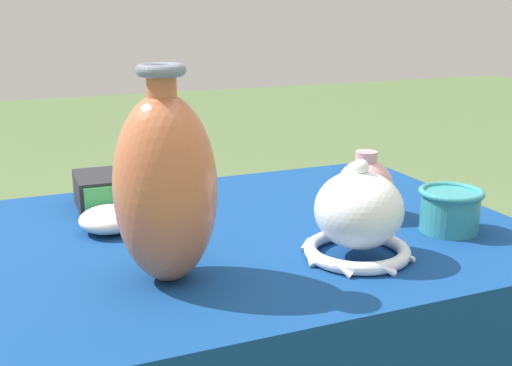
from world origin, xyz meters
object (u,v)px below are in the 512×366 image
at_px(bowl_shallow_ivory, 110,219).
at_px(jar_round_rose, 365,187).
at_px(cup_wide_teal, 450,209).
at_px(vase_tall_bulbous, 165,187).
at_px(mosaic_tile_box, 107,191).
at_px(vase_dome_bell, 358,218).

relative_size(bowl_shallow_ivory, jar_round_rose, 0.86).
bearing_deg(bowl_shallow_ivory, cup_wide_teal, -22.41).
height_order(bowl_shallow_ivory, jar_round_rose, jar_round_rose).
height_order(vase_tall_bulbous, jar_round_rose, vase_tall_bulbous).
bearing_deg(cup_wide_teal, bowl_shallow_ivory, 157.59).
xyz_separation_m(mosaic_tile_box, jar_round_rose, (0.46, -0.25, 0.02)).
bearing_deg(mosaic_tile_box, bowl_shallow_ivory, -96.82).
bearing_deg(mosaic_tile_box, jar_round_rose, -27.22).
bearing_deg(vase_tall_bulbous, mosaic_tile_box, 93.05).
height_order(mosaic_tile_box, jar_round_rose, jar_round_rose).
distance_m(vase_tall_bulbous, vase_dome_bell, 0.32).
xyz_separation_m(cup_wide_teal, jar_round_rose, (-0.10, 0.14, 0.02)).
xyz_separation_m(mosaic_tile_box, bowl_shallow_ivory, (-0.02, -0.15, -0.01)).
xyz_separation_m(vase_dome_bell, cup_wide_teal, (0.22, 0.04, -0.02)).
relative_size(vase_dome_bell, mosaic_tile_box, 1.28).
bearing_deg(cup_wide_teal, vase_dome_bell, -168.87).
xyz_separation_m(vase_tall_bulbous, cup_wide_teal, (0.54, 0.01, -0.10)).
relative_size(vase_tall_bulbous, cup_wide_teal, 2.75).
bearing_deg(vase_tall_bulbous, jar_round_rose, 18.68).
bearing_deg(bowl_shallow_ivory, vase_tall_bulbous, -80.05).
bearing_deg(jar_round_rose, cup_wide_teal, -54.62).
height_order(cup_wide_teal, bowl_shallow_ivory, cup_wide_teal).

